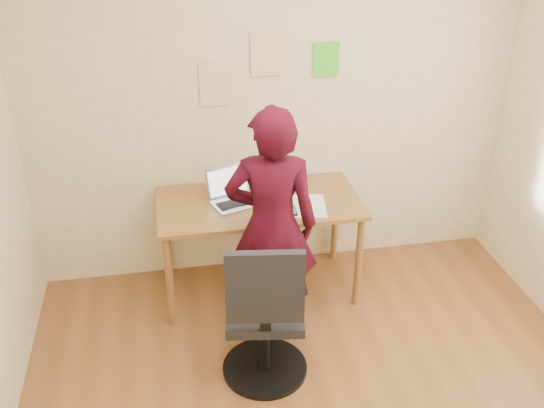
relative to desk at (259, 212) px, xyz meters
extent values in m
cube|color=beige|center=(0.17, 0.39, 0.70)|extent=(3.50, 0.04, 2.70)
cube|color=brown|center=(0.00, 0.00, 0.07)|extent=(1.40, 0.70, 0.03)
cylinder|color=brown|center=(-0.65, -0.30, -0.30)|extent=(0.05, 0.05, 0.71)
cylinder|color=brown|center=(0.65, -0.30, -0.30)|extent=(0.05, 0.05, 0.71)
cylinder|color=brown|center=(-0.65, 0.30, -0.30)|extent=(0.05, 0.05, 0.71)
cylinder|color=brown|center=(0.65, 0.30, -0.30)|extent=(0.05, 0.05, 0.71)
cube|color=silver|center=(-0.16, -0.02, 0.09)|extent=(0.36, 0.30, 0.01)
cube|color=black|center=(-0.16, -0.02, 0.10)|extent=(0.28, 0.19, 0.00)
cube|color=silver|center=(-0.20, 0.11, 0.21)|extent=(0.32, 0.16, 0.21)
cube|color=white|center=(-0.20, 0.11, 0.21)|extent=(0.28, 0.13, 0.17)
cube|color=white|center=(0.32, -0.12, 0.09)|extent=(0.28, 0.36, 0.00)
cube|color=black|center=(0.19, -0.18, 0.09)|extent=(0.07, 0.13, 0.01)
cube|color=#3F4C59|center=(0.19, -0.18, 0.10)|extent=(0.06, 0.11, 0.00)
cube|color=#E2C487|center=(-0.23, 0.36, 0.82)|extent=(0.21, 0.00, 0.30)
cube|color=#E2C487|center=(0.12, 0.36, 1.01)|extent=(0.21, 0.00, 0.30)
cube|color=#4FCE2E|center=(0.54, 0.36, 0.95)|extent=(0.18, 0.00, 0.24)
cube|color=black|center=(-0.11, -0.84, -0.19)|extent=(0.51, 0.51, 0.06)
cube|color=black|center=(-0.14, -1.05, 0.14)|extent=(0.43, 0.11, 0.45)
cube|color=black|center=(-0.14, -1.05, -0.09)|extent=(0.07, 0.05, 0.12)
cylinder|color=black|center=(-0.11, -0.84, -0.43)|extent=(0.06, 0.06, 0.45)
cylinder|color=black|center=(-0.11, -0.84, -0.64)|extent=(0.53, 0.53, 0.03)
imported|color=#370714|center=(0.01, -0.44, 0.14)|extent=(0.64, 0.48, 1.59)
camera|label=1|loc=(-0.58, -3.63, 2.08)|focal=40.00mm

